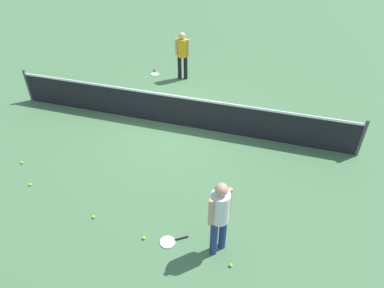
{
  "coord_description": "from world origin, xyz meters",
  "views": [
    {
      "loc": [
        2.96,
        -8.01,
        5.57
      ],
      "look_at": [
        1.11,
        -1.96,
        0.9
      ],
      "focal_mm": 32.16,
      "sensor_mm": 36.0,
      "label": 1
    }
  ],
  "objects_px": {
    "tennis_racket_near_player": "(169,242)",
    "tennis_ball_near_player": "(94,217)",
    "player_far_side": "(182,52)",
    "tennis_ball_stray_right": "(144,238)",
    "tennis_ball_midcourt": "(30,185)",
    "tennis_racket_far_player": "(155,74)",
    "player_near_side": "(220,213)",
    "tennis_ball_baseline": "(22,163)",
    "tennis_ball_stray_left": "(222,199)",
    "tennis_ball_by_net": "(231,265)"
  },
  "relations": [
    {
      "from": "player_near_side",
      "to": "tennis_racket_near_player",
      "type": "bearing_deg",
      "value": -173.13
    },
    {
      "from": "player_near_side",
      "to": "tennis_ball_baseline",
      "type": "distance_m",
      "value": 5.53
    },
    {
      "from": "tennis_ball_midcourt",
      "to": "tennis_ball_stray_right",
      "type": "xyz_separation_m",
      "value": [
        3.16,
        -0.64,
        0.0
      ]
    },
    {
      "from": "tennis_racket_near_player",
      "to": "player_far_side",
      "type": "bearing_deg",
      "value": 106.11
    },
    {
      "from": "tennis_racket_far_player",
      "to": "tennis_ball_by_net",
      "type": "relative_size",
      "value": 9.03
    },
    {
      "from": "player_near_side",
      "to": "tennis_racket_far_player",
      "type": "bearing_deg",
      "value": 120.51
    },
    {
      "from": "tennis_racket_near_player",
      "to": "tennis_ball_near_player",
      "type": "xyz_separation_m",
      "value": [
        -1.73,
        0.12,
        0.02
      ]
    },
    {
      "from": "tennis_racket_far_player",
      "to": "tennis_ball_stray_right",
      "type": "height_order",
      "value": "tennis_ball_stray_right"
    },
    {
      "from": "tennis_racket_far_player",
      "to": "tennis_racket_near_player",
      "type": "bearing_deg",
      "value": -65.99
    },
    {
      "from": "player_near_side",
      "to": "tennis_ball_midcourt",
      "type": "distance_m",
      "value": 4.73
    },
    {
      "from": "player_far_side",
      "to": "tennis_ball_near_player",
      "type": "xyz_separation_m",
      "value": [
        0.3,
        -6.92,
        -0.98
      ]
    },
    {
      "from": "tennis_ball_midcourt",
      "to": "tennis_ball_stray_left",
      "type": "xyz_separation_m",
      "value": [
        4.39,
        0.86,
        0.0
      ]
    },
    {
      "from": "tennis_ball_midcourt",
      "to": "tennis_ball_stray_left",
      "type": "bearing_deg",
      "value": 11.04
    },
    {
      "from": "tennis_ball_near_player",
      "to": "tennis_ball_by_net",
      "type": "height_order",
      "value": "same"
    },
    {
      "from": "tennis_racket_far_player",
      "to": "tennis_ball_near_player",
      "type": "height_order",
      "value": "tennis_ball_near_player"
    },
    {
      "from": "player_near_side",
      "to": "tennis_ball_midcourt",
      "type": "height_order",
      "value": "player_near_side"
    },
    {
      "from": "tennis_ball_midcourt",
      "to": "tennis_ball_stray_left",
      "type": "height_order",
      "value": "same"
    },
    {
      "from": "player_near_side",
      "to": "tennis_racket_far_player",
      "type": "distance_m",
      "value": 8.15
    },
    {
      "from": "player_far_side",
      "to": "tennis_ball_stray_right",
      "type": "xyz_separation_m",
      "value": [
        1.54,
        -7.12,
        -0.98
      ]
    },
    {
      "from": "player_near_side",
      "to": "tennis_ball_near_player",
      "type": "distance_m",
      "value": 2.86
    },
    {
      "from": "tennis_ball_by_net",
      "to": "tennis_ball_stray_left",
      "type": "bearing_deg",
      "value": 108.66
    },
    {
      "from": "player_far_side",
      "to": "tennis_racket_near_player",
      "type": "height_order",
      "value": "player_far_side"
    },
    {
      "from": "tennis_ball_near_player",
      "to": "tennis_ball_stray_left",
      "type": "height_order",
      "value": "same"
    },
    {
      "from": "tennis_ball_midcourt",
      "to": "tennis_ball_stray_left",
      "type": "relative_size",
      "value": 1.0
    },
    {
      "from": "player_near_side",
      "to": "tennis_ball_stray_left",
      "type": "relative_size",
      "value": 25.76
    },
    {
      "from": "player_far_side",
      "to": "tennis_ball_baseline",
      "type": "distance_m",
      "value": 6.39
    },
    {
      "from": "tennis_ball_near_player",
      "to": "tennis_ball_midcourt",
      "type": "distance_m",
      "value": 1.98
    },
    {
      "from": "tennis_ball_near_player",
      "to": "player_near_side",
      "type": "bearing_deg",
      "value": -0.09
    },
    {
      "from": "tennis_ball_midcourt",
      "to": "tennis_racket_far_player",
      "type": "bearing_deg",
      "value": 85.59
    },
    {
      "from": "tennis_ball_near_player",
      "to": "tennis_ball_by_net",
      "type": "xyz_separation_m",
      "value": [
        3.01,
        -0.3,
        0.0
      ]
    },
    {
      "from": "player_far_side",
      "to": "tennis_ball_stray_left",
      "type": "height_order",
      "value": "player_far_side"
    },
    {
      "from": "tennis_racket_near_player",
      "to": "tennis_ball_baseline",
      "type": "bearing_deg",
      "value": 164.92
    },
    {
      "from": "player_near_side",
      "to": "tennis_ball_near_player",
      "type": "height_order",
      "value": "player_near_side"
    },
    {
      "from": "tennis_racket_far_player",
      "to": "tennis_ball_by_net",
      "type": "height_order",
      "value": "tennis_ball_by_net"
    },
    {
      "from": "tennis_racket_far_player",
      "to": "tennis_ball_baseline",
      "type": "xyz_separation_m",
      "value": [
        -1.23,
        -5.9,
        0.02
      ]
    },
    {
      "from": "player_near_side",
      "to": "tennis_ball_stray_right",
      "type": "bearing_deg",
      "value": -172.43
    },
    {
      "from": "tennis_ball_by_net",
      "to": "tennis_ball_stray_left",
      "type": "relative_size",
      "value": 1.0
    },
    {
      "from": "tennis_ball_stray_left",
      "to": "tennis_ball_stray_right",
      "type": "bearing_deg",
      "value": -129.48
    },
    {
      "from": "tennis_racket_near_player",
      "to": "tennis_ball_stray_right",
      "type": "relative_size",
      "value": 8.76
    },
    {
      "from": "tennis_racket_near_player",
      "to": "tennis_ball_by_net",
      "type": "height_order",
      "value": "tennis_ball_by_net"
    },
    {
      "from": "tennis_ball_stray_left",
      "to": "player_far_side",
      "type": "bearing_deg",
      "value": 116.23
    },
    {
      "from": "player_far_side",
      "to": "tennis_racket_far_player",
      "type": "xyz_separation_m",
      "value": [
        -1.12,
        0.04,
        -1.0
      ]
    },
    {
      "from": "tennis_ball_by_net",
      "to": "player_far_side",
      "type": "bearing_deg",
      "value": 114.62
    },
    {
      "from": "tennis_racket_far_player",
      "to": "tennis_ball_by_net",
      "type": "xyz_separation_m",
      "value": [
        4.43,
        -7.26,
        0.02
      ]
    },
    {
      "from": "tennis_racket_near_player",
      "to": "tennis_racket_far_player",
      "type": "height_order",
      "value": "same"
    },
    {
      "from": "tennis_ball_near_player",
      "to": "tennis_ball_stray_right",
      "type": "relative_size",
      "value": 1.0
    },
    {
      "from": "player_near_side",
      "to": "tennis_ball_by_net",
      "type": "bearing_deg",
      "value": -42.2
    },
    {
      "from": "tennis_racket_near_player",
      "to": "tennis_ball_midcourt",
      "type": "height_order",
      "value": "tennis_ball_midcourt"
    },
    {
      "from": "tennis_racket_far_player",
      "to": "tennis_ball_near_player",
      "type": "bearing_deg",
      "value": -78.45
    },
    {
      "from": "player_near_side",
      "to": "tennis_ball_stray_left",
      "type": "height_order",
      "value": "player_near_side"
    }
  ]
}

